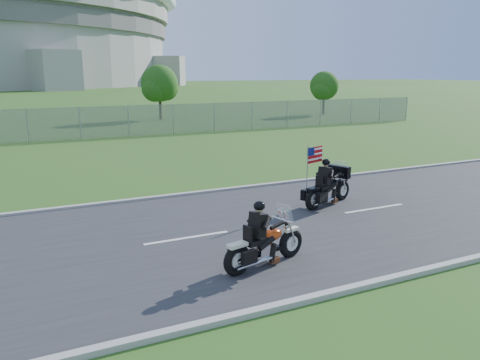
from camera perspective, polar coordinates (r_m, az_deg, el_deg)
name	(u,v)px	position (r m, az deg, el deg)	size (l,w,h in m)	color
ground	(258,228)	(12.61, 2.19, -5.90)	(420.00, 420.00, 0.00)	#314E18
road	(258,228)	(12.60, 2.19, -5.82)	(120.00, 8.00, 0.04)	#28282B
curb_north	(203,192)	(16.14, -4.50, -1.51)	(120.00, 0.18, 0.12)	#9E9B93
curb_south	(356,288)	(9.46, 13.94, -12.64)	(120.00, 0.18, 0.12)	#9E9B93
fence	(28,125)	(30.71, -24.48, 6.08)	(60.00, 0.03, 2.00)	gray
tree_fence_near	(160,85)	(42.23, -9.75, 11.31)	(3.52, 3.28, 4.75)	#382316
tree_fence_far	(324,87)	(47.46, 10.24, 11.06)	(3.08, 2.87, 4.20)	#382316
motorcycle_lead	(264,246)	(10.05, 2.94, -8.03)	(2.20, 0.90, 1.50)	black
motorcycle_follow	(328,189)	(14.81, 10.70, -1.14)	(2.18, 1.11, 1.89)	black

